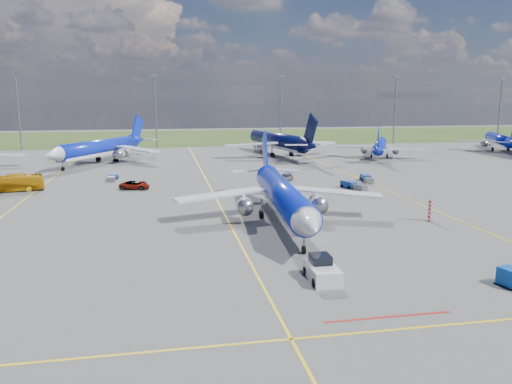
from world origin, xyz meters
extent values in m
plane|color=#52524F|center=(0.00, 0.00, 0.00)|extent=(400.00, 400.00, 0.00)
cube|color=#2D4719|center=(0.00, 150.00, 0.00)|extent=(400.00, 80.00, 0.01)
cube|color=yellow|center=(0.00, 30.00, 0.01)|extent=(0.25, 160.00, 0.02)
cube|color=yellow|center=(0.00, -20.00, 0.01)|extent=(60.00, 0.25, 0.02)
cube|color=yellow|center=(-30.00, 40.00, 0.01)|extent=(0.25, 120.00, 0.02)
cube|color=yellow|center=(30.00, 40.00, 0.01)|extent=(0.25, 120.00, 0.02)
cube|color=#A5140F|center=(8.00, -18.00, 0.01)|extent=(10.00, 0.25, 0.02)
cylinder|color=slate|center=(-50.00, 110.00, 11.00)|extent=(0.50, 0.50, 22.00)
cube|color=slate|center=(-50.00, 110.00, 22.30)|extent=(2.20, 0.50, 0.80)
cylinder|color=slate|center=(-10.00, 110.00, 11.00)|extent=(0.50, 0.50, 22.00)
cube|color=slate|center=(-10.00, 110.00, 22.30)|extent=(2.20, 0.50, 0.80)
cylinder|color=slate|center=(30.00, 110.00, 11.00)|extent=(0.50, 0.50, 22.00)
cube|color=slate|center=(30.00, 110.00, 22.30)|extent=(2.20, 0.50, 0.80)
cylinder|color=slate|center=(70.00, 110.00, 11.00)|extent=(0.50, 0.50, 22.00)
cube|color=slate|center=(70.00, 110.00, 22.30)|extent=(2.20, 0.50, 0.80)
cylinder|color=slate|center=(110.00, 110.00, 11.00)|extent=(0.50, 0.50, 22.00)
cube|color=slate|center=(110.00, 110.00, 22.30)|extent=(2.20, 0.50, 0.80)
cylinder|color=red|center=(26.00, 8.00, 1.50)|extent=(0.50, 0.50, 3.00)
cube|color=silver|center=(5.46, -9.90, 0.71)|extent=(2.51, 4.63, 1.41)
cube|color=black|center=(5.47, -9.25, 1.68)|extent=(1.79, 2.00, 0.98)
cube|color=slate|center=(5.53, -7.07, 0.60)|extent=(0.34, 2.61, 0.22)
cube|color=#0C49B1|center=(21.11, -14.23, 0.80)|extent=(2.07, 2.35, 1.60)
imported|color=#C5850B|center=(-33.94, 39.97, 1.48)|extent=(10.87, 4.45, 2.95)
imported|color=#999999|center=(-12.07, 39.58, 0.58)|extent=(1.89, 3.58, 1.16)
imported|color=#999999|center=(-13.22, 38.37, 0.73)|extent=(5.64, 3.55, 1.45)
imported|color=#999999|center=(14.99, 42.03, 0.69)|extent=(4.19, 5.01, 1.37)
cube|color=navy|center=(24.31, 32.77, 0.61)|extent=(2.55, 3.26, 1.22)
cube|color=slate|center=(25.42, 30.11, 0.50)|extent=(2.08, 2.56, 1.00)
cube|color=#1A41A1|center=(-17.90, 50.32, 0.57)|extent=(1.57, 2.75, 1.14)
cube|color=slate|center=(-18.02, 47.64, 0.46)|extent=(1.33, 2.12, 0.93)
cube|color=navy|center=(30.25, 39.39, 0.62)|extent=(2.06, 3.15, 1.24)
cube|color=slate|center=(29.74, 36.51, 0.51)|extent=(1.72, 2.45, 1.01)
camera|label=1|loc=(-8.08, -50.25, 16.21)|focal=35.00mm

